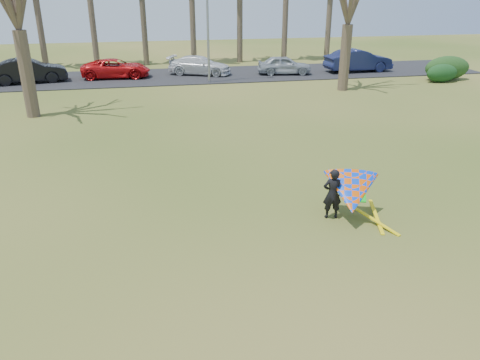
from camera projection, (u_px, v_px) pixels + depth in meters
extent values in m
plane|color=#295011|center=(256.00, 251.00, 11.67)|extent=(100.00, 100.00, 0.00)
cube|color=black|center=(176.00, 76.00, 34.27)|extent=(46.00, 7.00, 0.06)
cylinder|color=brown|center=(37.00, 9.00, 36.11)|extent=(0.48, 0.48, 9.00)
cylinder|color=#4C3D2D|center=(90.00, 4.00, 36.73)|extent=(0.48, 0.48, 9.70)
cylinder|color=brown|center=(192.00, 8.00, 38.37)|extent=(0.48, 0.48, 9.00)
cylinder|color=#453529|center=(240.00, 3.00, 38.98)|extent=(0.48, 0.48, 9.70)
cylinder|color=brown|center=(330.00, 7.00, 40.62)|extent=(0.48, 0.48, 9.00)
cylinder|color=#49392C|center=(27.00, 75.00, 22.93)|extent=(0.64, 0.64, 4.20)
cylinder|color=brown|center=(345.00, 58.00, 29.07)|extent=(0.64, 0.64, 3.99)
cylinder|color=gray|center=(208.00, 22.00, 30.41)|extent=(0.16, 0.16, 8.00)
ellipsoid|color=#193A15|center=(447.00, 68.00, 32.74)|extent=(3.31, 1.50, 1.66)
ellipsoid|color=#133617|center=(442.00, 73.00, 32.02)|extent=(2.22, 1.05, 1.24)
imported|color=black|center=(29.00, 71.00, 31.50)|extent=(5.11, 2.59, 1.61)
imported|color=red|center=(116.00, 68.00, 33.26)|extent=(4.87, 2.43, 1.33)
imported|color=silver|center=(200.00, 65.00, 34.49)|extent=(4.98, 3.53, 1.34)
imported|color=#9DA3AA|center=(284.00, 65.00, 34.62)|extent=(4.15, 2.21, 1.34)
imported|color=#181E48|center=(358.00, 60.00, 35.67)|extent=(5.13, 1.97, 1.67)
imported|color=black|center=(332.00, 194.00, 13.07)|extent=(0.58, 0.43, 1.47)
cone|color=#043BE0|center=(352.00, 192.00, 12.88)|extent=(2.13, 2.39, 2.02)
cube|color=#0CBF19|center=(357.00, 195.00, 12.85)|extent=(0.62, 0.60, 0.24)
cube|color=yellow|center=(373.00, 223.00, 12.99)|extent=(0.85, 1.66, 0.28)
cube|color=yellow|center=(376.00, 219.00, 13.21)|extent=(0.56, 1.76, 0.22)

